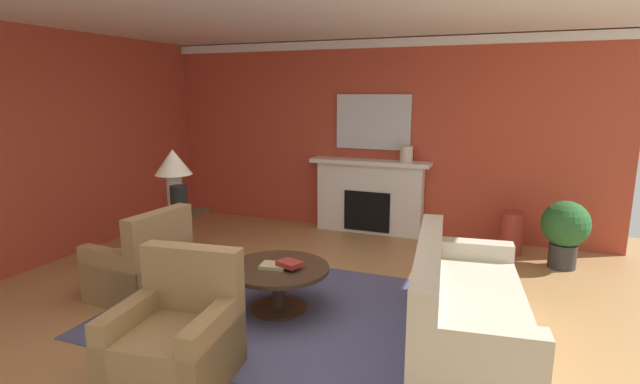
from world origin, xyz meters
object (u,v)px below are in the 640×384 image
table_lamp (173,168)px  mantel_mirror (373,122)px  vase_on_side_table (179,200)px  side_table (178,235)px  vase_mantel_right (406,154)px  coffee_table (278,278)px  vase_tall_corner (511,233)px  armchair_facing_fireplace (177,341)px  armchair_near_window (142,269)px  sofa (463,309)px  potted_plant (565,229)px  fireplace (369,198)px

table_lamp → mantel_mirror: bearing=54.3°
mantel_mirror → vase_on_side_table: (-1.60, -2.56, -0.79)m
mantel_mirror → table_lamp: 3.04m
side_table → vase_mantel_right: 3.34m
coffee_table → table_lamp: bearing=159.1°
vase_tall_corner → vase_mantel_right: bearing=170.4°
side_table → vase_mantel_right: size_ratio=3.01×
mantel_mirror → side_table: mantel_mirror is taller
vase_on_side_table → vase_tall_corner: size_ratio=0.62×
armchair_facing_fireplace → vase_mantel_right: bearing=79.2°
armchair_near_window → side_table: size_ratio=1.36×
mantel_mirror → armchair_facing_fireplace: (-0.25, -4.41, -1.36)m
mantel_mirror → armchair_facing_fireplace: mantel_mirror is taller
sofa → potted_plant: bearing=67.5°
fireplace → side_table: bearing=-127.1°
armchair_facing_fireplace → vase_mantel_right: (0.80, 4.24, 0.92)m
vase_tall_corner → sofa: bearing=-97.7°
armchair_near_window → vase_on_side_table: (-0.06, 0.75, 0.57)m
vase_mantel_right → vase_on_side_table: size_ratio=0.67×
side_table → vase_tall_corner: side_table is taller
sofa → vase_on_side_table: vase_on_side_table is taller
side_table → table_lamp: 0.82m
armchair_near_window → vase_on_side_table: 0.94m
armchair_facing_fireplace → coffee_table: bearing=82.3°
table_lamp → potted_plant: size_ratio=0.90×
armchair_near_window → armchair_facing_fireplace: size_ratio=1.00×
coffee_table → vase_mantel_right: vase_mantel_right is taller
mantel_mirror → sofa: size_ratio=0.52×
vase_tall_corner → potted_plant: (0.60, -0.33, 0.21)m
armchair_facing_fireplace → vase_tall_corner: (2.28, 3.99, -0.03)m
sofa → vase_mantel_right: bearing=111.1°
coffee_table → armchair_facing_fireplace: bearing=-97.7°
side_table → vase_mantel_right: bearing=44.6°
armchair_near_window → table_lamp: table_lamp is taller
vase_on_side_table → potted_plant: vase_on_side_table is taller
armchair_near_window → vase_on_side_table: vase_on_side_table is taller
vase_tall_corner → table_lamp: bearing=-151.9°
armchair_near_window → vase_tall_corner: (3.56, 2.89, -0.03)m
fireplace → mantel_mirror: (0.00, 0.12, 1.14)m
fireplace → vase_mantel_right: (0.55, -0.05, 0.70)m
side_table → vase_tall_corner: 4.29m
vase_tall_corner → armchair_near_window: bearing=-140.9°
mantel_mirror → armchair_facing_fireplace: 4.62m
vase_tall_corner → fireplace: bearing=171.6°
side_table → potted_plant: potted_plant is taller
vase_on_side_table → potted_plant: (4.23, 1.81, -0.38)m
sofa → coffee_table: 1.74m
coffee_table → vase_tall_corner: 3.39m
mantel_mirror → potted_plant: (2.62, -0.75, -1.18)m
coffee_table → potted_plant: bearing=40.8°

